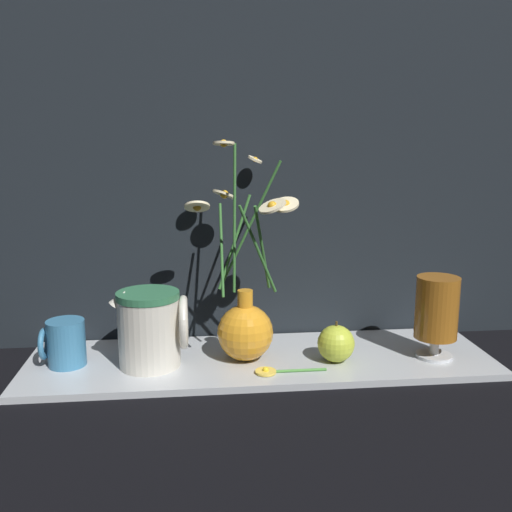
{
  "coord_description": "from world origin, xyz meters",
  "views": [
    {
      "loc": [
        -0.11,
        -0.97,
        0.4
      ],
      "look_at": [
        -0.01,
        0.0,
        0.2
      ],
      "focal_mm": 40.0,
      "sensor_mm": 36.0,
      "label": 1
    }
  ],
  "objects_px": {
    "yellow_mug": "(64,344)",
    "ceramic_pitcher": "(151,325)",
    "tea_glass": "(437,310)",
    "orange_fruit": "(336,344)",
    "vase_with_flowers": "(245,322)"
  },
  "relations": [
    {
      "from": "yellow_mug",
      "to": "ceramic_pitcher",
      "type": "bearing_deg",
      "value": -4.94
    },
    {
      "from": "tea_glass",
      "to": "orange_fruit",
      "type": "height_order",
      "value": "tea_glass"
    },
    {
      "from": "vase_with_flowers",
      "to": "tea_glass",
      "type": "distance_m",
      "value": 0.34
    },
    {
      "from": "ceramic_pitcher",
      "to": "tea_glass",
      "type": "height_order",
      "value": "tea_glass"
    },
    {
      "from": "tea_glass",
      "to": "vase_with_flowers",
      "type": "bearing_deg",
      "value": 175.44
    },
    {
      "from": "yellow_mug",
      "to": "orange_fruit",
      "type": "distance_m",
      "value": 0.48
    },
    {
      "from": "ceramic_pitcher",
      "to": "tea_glass",
      "type": "relative_size",
      "value": 0.96
    },
    {
      "from": "vase_with_flowers",
      "to": "ceramic_pitcher",
      "type": "height_order",
      "value": "vase_with_flowers"
    },
    {
      "from": "ceramic_pitcher",
      "to": "orange_fruit",
      "type": "height_order",
      "value": "ceramic_pitcher"
    },
    {
      "from": "vase_with_flowers",
      "to": "orange_fruit",
      "type": "xyz_separation_m",
      "value": [
        0.16,
        -0.03,
        -0.04
      ]
    },
    {
      "from": "vase_with_flowers",
      "to": "yellow_mug",
      "type": "bearing_deg",
      "value": 179.52
    },
    {
      "from": "yellow_mug",
      "to": "orange_fruit",
      "type": "relative_size",
      "value": 1.1
    },
    {
      "from": "ceramic_pitcher",
      "to": "tea_glass",
      "type": "xyz_separation_m",
      "value": [
        0.51,
        -0.02,
        0.02
      ]
    },
    {
      "from": "vase_with_flowers",
      "to": "tea_glass",
      "type": "height_order",
      "value": "vase_with_flowers"
    },
    {
      "from": "ceramic_pitcher",
      "to": "tea_glass",
      "type": "distance_m",
      "value": 0.51
    }
  ]
}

